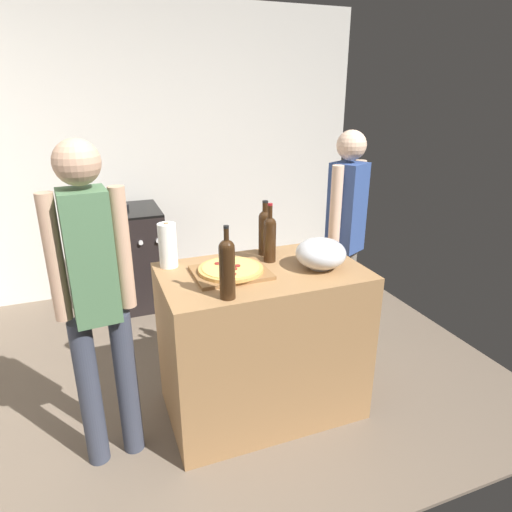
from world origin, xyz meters
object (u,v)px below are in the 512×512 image
wine_bottle_amber (227,267)px  person_in_stripes (95,293)px  mixing_bowl (321,253)px  stove (130,257)px  person_in_red (345,233)px  paper_towel_roll (168,245)px  wine_bottle_clear (270,237)px  wine_bottle_green (265,230)px  pizza (231,269)px

wine_bottle_amber → person_in_stripes: bearing=162.9°
mixing_bowl → stove: size_ratio=0.30×
mixing_bowl → person_in_red: bearing=46.4°
paper_towel_roll → stove: (-0.10, 1.51, -0.59)m
wine_bottle_clear → wine_bottle_amber: bearing=-134.8°
mixing_bowl → wine_bottle_green: wine_bottle_green is taller
wine_bottle_clear → wine_bottle_green: bearing=81.5°
wine_bottle_amber → person_in_stripes: size_ratio=0.22×
wine_bottle_green → person_in_red: size_ratio=0.21×
mixing_bowl → person_in_red: size_ratio=0.17×
paper_towel_roll → wine_bottle_clear: (0.56, -0.13, 0.02)m
mixing_bowl → person_in_stripes: person_in_stripes is taller
wine_bottle_amber → stove: (-0.28, 2.01, -0.63)m
person_in_stripes → pizza: bearing=7.3°
paper_towel_roll → wine_bottle_amber: wine_bottle_amber is taller
person_in_stripes → mixing_bowl: bearing=-0.2°
pizza → wine_bottle_green: size_ratio=1.06×
mixing_bowl → paper_towel_roll: 0.85m
mixing_bowl → person_in_stripes: (-1.19, 0.00, -0.04)m
mixing_bowl → person_in_red: (0.46, 0.48, -0.08)m
wine_bottle_amber → wine_bottle_green: bearing=51.5°
wine_bottle_clear → person_in_red: (0.68, 0.28, -0.14)m
pizza → wine_bottle_clear: bearing=21.4°
paper_towel_roll → wine_bottle_amber: 0.54m
paper_towel_roll → person_in_red: (1.25, 0.15, -0.12)m
pizza → wine_bottle_green: bearing=37.8°
mixing_bowl → paper_towel_roll: size_ratio=1.10×
paper_towel_roll → wine_bottle_clear: wine_bottle_clear is taller
wine_bottle_clear → stove: bearing=111.9°
paper_towel_roll → person_in_red: person_in_red is taller
stove → person_in_red: 1.96m
paper_towel_roll → person_in_red: size_ratio=0.16×
wine_bottle_amber → person_in_red: size_ratio=0.22×
paper_towel_roll → mixing_bowl: bearing=-22.7°
person_in_stripes → person_in_red: (1.65, 0.48, -0.04)m
wine_bottle_green → mixing_bowl: bearing=-56.8°
person_in_stripes → person_in_red: size_ratio=1.03×
stove → person_in_red: bearing=-45.2°
paper_towel_roll → person_in_stripes: bearing=-141.3°
mixing_bowl → wine_bottle_amber: (-0.60, -0.18, 0.08)m
paper_towel_roll → person_in_red: bearing=7.0°
mixing_bowl → wine_bottle_green: bearing=123.2°
person_in_red → mixing_bowl: bearing=-133.6°
wine_bottle_clear → person_in_stripes: person_in_stripes is taller
wine_bottle_amber → stove: wine_bottle_amber is taller
mixing_bowl → paper_towel_roll: paper_towel_roll is taller
wine_bottle_green → stove: size_ratio=0.36×
pizza → paper_towel_roll: bearing=141.3°
mixing_bowl → pizza: bearing=169.3°
pizza → mixing_bowl: bearing=-10.7°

